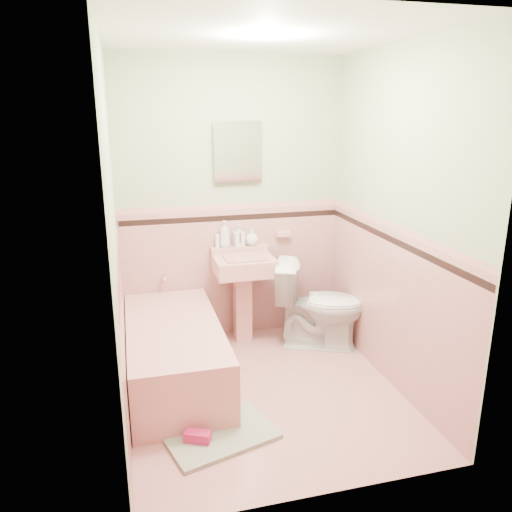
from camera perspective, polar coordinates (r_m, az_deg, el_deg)
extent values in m
plane|color=tan|center=(3.95, 0.95, -15.07)|extent=(2.20, 2.20, 0.00)
plane|color=white|center=(3.40, 1.16, 23.76)|extent=(2.20, 2.20, 0.00)
plane|color=beige|center=(4.52, -2.75, 5.98)|extent=(2.50, 0.00, 2.50)
plane|color=beige|center=(2.47, 7.96, -2.94)|extent=(2.50, 0.00, 2.50)
plane|color=beige|center=(3.35, -15.67, 1.73)|extent=(0.00, 2.50, 2.50)
plane|color=beige|center=(3.86, 15.53, 3.61)|extent=(0.00, 2.50, 2.50)
plane|color=#D08F8B|center=(4.67, -2.61, -1.92)|extent=(2.00, 0.00, 2.00)
plane|color=#D08F8B|center=(2.76, 7.32, -15.69)|extent=(2.00, 0.00, 2.00)
plane|color=#D08F8B|center=(3.56, -14.67, -8.43)|extent=(0.00, 2.20, 2.20)
plane|color=#D08F8B|center=(4.04, 14.68, -5.42)|extent=(0.00, 2.20, 2.20)
plane|color=black|center=(4.53, -2.68, 4.32)|extent=(2.00, 0.00, 2.00)
plane|color=black|center=(2.53, 7.69, -5.59)|extent=(2.00, 0.00, 2.00)
plane|color=black|center=(3.38, -15.20, -0.38)|extent=(0.00, 2.20, 2.20)
plane|color=black|center=(3.88, 15.15, 1.73)|extent=(0.00, 2.20, 2.20)
plane|color=#CD8586|center=(4.51, -2.69, 5.57)|extent=(2.00, 0.00, 2.00)
plane|color=#CD8586|center=(2.50, 7.78, -3.46)|extent=(2.00, 0.00, 2.00)
plane|color=#CD8586|center=(3.36, -15.32, 1.25)|extent=(0.00, 2.20, 2.20)
plane|color=#CD8586|center=(3.86, 15.26, 3.17)|extent=(0.00, 2.20, 2.20)
cube|color=tan|center=(4.03, -9.16, -10.97)|extent=(0.70, 1.50, 0.45)
cylinder|color=silver|center=(4.54, -10.31, -2.31)|extent=(0.04, 0.12, 0.04)
cylinder|color=silver|center=(4.50, -1.81, 2.03)|extent=(0.02, 0.02, 0.10)
cube|color=white|center=(4.44, -2.10, 11.67)|extent=(0.37, 0.04, 0.46)
cube|color=tan|center=(4.66, 3.07, 2.53)|extent=(0.13, 0.08, 0.04)
imported|color=#B2B2B2|center=(4.50, -3.54, 2.49)|extent=(0.12, 0.12, 0.24)
imported|color=#B2B2B2|center=(4.53, -1.96, 2.33)|extent=(0.10, 0.10, 0.20)
imported|color=#B2B2B2|center=(4.56, -0.49, 2.15)|extent=(0.13, 0.13, 0.15)
cylinder|color=white|center=(4.50, -4.38, 1.70)|extent=(0.04, 0.04, 0.12)
imported|color=white|center=(4.52, 7.19, -5.47)|extent=(0.87, 0.70, 0.78)
cube|color=gray|center=(3.51, -4.12, -19.41)|extent=(0.79, 0.63, 0.03)
cube|color=#BF1E59|center=(3.42, -6.61, -19.55)|extent=(0.18, 0.14, 0.07)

